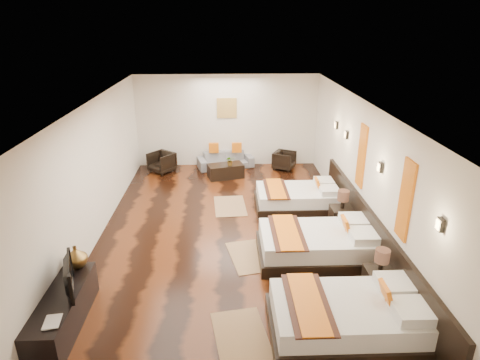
{
  "coord_description": "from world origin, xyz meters",
  "views": [
    {
      "loc": [
        -0.05,
        -7.66,
        4.34
      ],
      "look_at": [
        0.25,
        0.57,
        1.1
      ],
      "focal_mm": 30.99,
      "sensor_mm": 36.0,
      "label": 1
    }
  ],
  "objects_px": {
    "nightstand_a": "(379,280)",
    "bed_mid": "(318,244)",
    "armchair_right": "(284,160)",
    "bed_near": "(349,318)",
    "armchair_left": "(162,162)",
    "tv_console": "(63,311)",
    "figurine": "(76,257)",
    "book": "(44,323)",
    "coffee_table": "(226,171)",
    "nightstand_b": "(341,216)",
    "sofa": "(225,160)",
    "table_plant": "(230,161)",
    "bed_far": "(298,198)",
    "tv": "(64,277)"
  },
  "relations": [
    {
      "from": "nightstand_a",
      "to": "armchair_right",
      "type": "relative_size",
      "value": 1.45
    },
    {
      "from": "sofa",
      "to": "table_plant",
      "type": "height_order",
      "value": "table_plant"
    },
    {
      "from": "bed_far",
      "to": "nightstand_b",
      "type": "height_order",
      "value": "nightstand_b"
    },
    {
      "from": "tv",
      "to": "bed_mid",
      "type": "bearing_deg",
      "value": -87.91
    },
    {
      "from": "tv_console",
      "to": "coffee_table",
      "type": "distance_m",
      "value": 6.62
    },
    {
      "from": "nightstand_a",
      "to": "armchair_right",
      "type": "distance_m",
      "value": 6.3
    },
    {
      "from": "bed_far",
      "to": "table_plant",
      "type": "xyz_separation_m",
      "value": [
        -1.62,
        2.06,
        0.28
      ]
    },
    {
      "from": "nightstand_b",
      "to": "sofa",
      "type": "height_order",
      "value": "nightstand_b"
    },
    {
      "from": "nightstand_a",
      "to": "bed_mid",
      "type": "bearing_deg",
      "value": 121.71
    },
    {
      "from": "bed_mid",
      "to": "figurine",
      "type": "xyz_separation_m",
      "value": [
        -4.2,
        -1.0,
        0.45
      ]
    },
    {
      "from": "sofa",
      "to": "coffee_table",
      "type": "xyz_separation_m",
      "value": [
        0.0,
        -0.86,
        -0.05
      ]
    },
    {
      "from": "bed_near",
      "to": "figurine",
      "type": "bearing_deg",
      "value": 165.58
    },
    {
      "from": "sofa",
      "to": "bed_near",
      "type": "bearing_deg",
      "value": -91.57
    },
    {
      "from": "tv_console",
      "to": "book",
      "type": "height_order",
      "value": "book"
    },
    {
      "from": "tv_console",
      "to": "coffee_table",
      "type": "xyz_separation_m",
      "value": [
        2.44,
        6.15,
        -0.08
      ]
    },
    {
      "from": "tv",
      "to": "book",
      "type": "distance_m",
      "value": 0.76
    },
    {
      "from": "bed_mid",
      "to": "table_plant",
      "type": "distance_m",
      "value": 4.62
    },
    {
      "from": "book",
      "to": "figurine",
      "type": "height_order",
      "value": "figurine"
    },
    {
      "from": "nightstand_a",
      "to": "tv_console",
      "type": "height_order",
      "value": "nightstand_a"
    },
    {
      "from": "bed_near",
      "to": "armchair_right",
      "type": "distance_m",
      "value": 7.13
    },
    {
      "from": "bed_near",
      "to": "armchair_left",
      "type": "distance_m",
      "value": 7.91
    },
    {
      "from": "armchair_left",
      "to": "bed_near",
      "type": "bearing_deg",
      "value": -22.55
    },
    {
      "from": "bed_near",
      "to": "book",
      "type": "height_order",
      "value": "bed_near"
    },
    {
      "from": "bed_far",
      "to": "armchair_left",
      "type": "distance_m",
      "value": 4.54
    },
    {
      "from": "nightstand_a",
      "to": "coffee_table",
      "type": "height_order",
      "value": "nightstand_a"
    },
    {
      "from": "bed_near",
      "to": "coffee_table",
      "type": "relative_size",
      "value": 2.23
    },
    {
      "from": "nightstand_b",
      "to": "table_plant",
      "type": "xyz_separation_m",
      "value": [
        -2.37,
        3.18,
        0.22
      ]
    },
    {
      "from": "armchair_right",
      "to": "bed_near",
      "type": "bearing_deg",
      "value": -152.82
    },
    {
      "from": "armchair_left",
      "to": "nightstand_a",
      "type": "bearing_deg",
      "value": -14.46
    },
    {
      "from": "tv_console",
      "to": "coffee_table",
      "type": "height_order",
      "value": "tv_console"
    },
    {
      "from": "tv_console",
      "to": "armchair_right",
      "type": "xyz_separation_m",
      "value": [
        4.24,
        6.81,
        0.0
      ]
    },
    {
      "from": "bed_near",
      "to": "nightstand_b",
      "type": "xyz_separation_m",
      "value": [
        0.75,
        3.21,
        0.03
      ]
    },
    {
      "from": "figurine",
      "to": "armchair_left",
      "type": "relative_size",
      "value": 0.56
    },
    {
      "from": "book",
      "to": "coffee_table",
      "type": "height_order",
      "value": "book"
    },
    {
      "from": "armchair_left",
      "to": "coffee_table",
      "type": "relative_size",
      "value": 0.66
    },
    {
      "from": "nightstand_a",
      "to": "nightstand_b",
      "type": "bearing_deg",
      "value": 90.0
    },
    {
      "from": "tv_console",
      "to": "armchair_right",
      "type": "height_order",
      "value": "armchair_right"
    },
    {
      "from": "nightstand_b",
      "to": "tv_console",
      "type": "distance_m",
      "value": 5.73
    },
    {
      "from": "armchair_left",
      "to": "coffee_table",
      "type": "height_order",
      "value": "armchair_left"
    },
    {
      "from": "nightstand_b",
      "to": "nightstand_a",
      "type": "bearing_deg",
      "value": -90.0
    },
    {
      "from": "bed_far",
      "to": "book",
      "type": "bearing_deg",
      "value": -132.3
    },
    {
      "from": "tv_console",
      "to": "book",
      "type": "xyz_separation_m",
      "value": [
        0.0,
        -0.59,
        0.29
      ]
    },
    {
      "from": "armchair_left",
      "to": "armchair_right",
      "type": "xyz_separation_m",
      "value": [
        3.71,
        0.11,
        -0.03
      ]
    },
    {
      "from": "bed_near",
      "to": "figurine",
      "type": "relative_size",
      "value": 5.95
    },
    {
      "from": "nightstand_a",
      "to": "tv_console",
      "type": "relative_size",
      "value": 0.49
    },
    {
      "from": "bed_far",
      "to": "tv_console",
      "type": "bearing_deg",
      "value": -136.24
    },
    {
      "from": "bed_near",
      "to": "book",
      "type": "distance_m",
      "value": 4.22
    },
    {
      "from": "bed_near",
      "to": "sofa",
      "type": "relative_size",
      "value": 1.32
    },
    {
      "from": "tv_console",
      "to": "figurine",
      "type": "height_order",
      "value": "figurine"
    },
    {
      "from": "bed_mid",
      "to": "armchair_right",
      "type": "relative_size",
      "value": 3.67
    }
  ]
}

